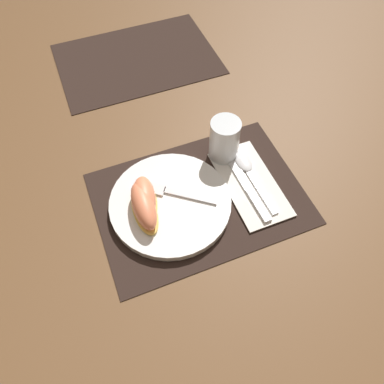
{
  "coord_description": "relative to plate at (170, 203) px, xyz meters",
  "views": [
    {
      "loc": [
        -0.17,
        -0.39,
        0.67
      ],
      "look_at": [
        -0.01,
        0.01,
        0.02
      ],
      "focal_mm": 35.0,
      "sensor_mm": 36.0,
      "label": 1
    }
  ],
  "objects": [
    {
      "name": "ground_plane",
      "position": [
        0.06,
        -0.01,
        -0.01
      ],
      "size": [
        3.0,
        3.0,
        0.0
      ],
      "primitive_type": "plane",
      "color": "brown"
    },
    {
      "name": "placemat",
      "position": [
        0.06,
        -0.01,
        -0.01
      ],
      "size": [
        0.43,
        0.31,
        0.0
      ],
      "color": "black",
      "rests_on": "ground_plane"
    },
    {
      "name": "placemat_far",
      "position": [
        0.08,
        0.49,
        -0.01
      ],
      "size": [
        0.43,
        0.31,
        0.0
      ],
      "color": "black",
      "rests_on": "ground_plane"
    },
    {
      "name": "plate",
      "position": [
        0.0,
        0.0,
        0.0
      ],
      "size": [
        0.25,
        0.25,
        0.02
      ],
      "color": "white",
      "rests_on": "placemat"
    },
    {
      "name": "juice_glass",
      "position": [
        0.16,
        0.08,
        0.04
      ],
      "size": [
        0.07,
        0.07,
        0.1
      ],
      "color": "silver",
      "rests_on": "placemat"
    },
    {
      "name": "napkin",
      "position": [
        0.18,
        -0.01,
        -0.01
      ],
      "size": [
        0.11,
        0.22,
        0.0
      ],
      "color": "white",
      "rests_on": "placemat"
    },
    {
      "name": "knife",
      "position": [
        0.17,
        -0.01,
        -0.0
      ],
      "size": [
        0.02,
        0.21,
        0.01
      ],
      "color": "silver",
      "rests_on": "napkin"
    },
    {
      "name": "spoon",
      "position": [
        0.19,
        0.02,
        -0.0
      ],
      "size": [
        0.03,
        0.18,
        0.01
      ],
      "color": "silver",
      "rests_on": "napkin"
    },
    {
      "name": "fork",
      "position": [
        0.0,
        0.02,
        0.01
      ],
      "size": [
        0.16,
        0.13,
        0.0
      ],
      "color": "silver",
      "rests_on": "plate"
    },
    {
      "name": "citrus_wedge_0",
      "position": [
        -0.05,
        0.01,
        0.03
      ],
      "size": [
        0.07,
        0.12,
        0.05
      ],
      "color": "#F7C656",
      "rests_on": "plate"
    },
    {
      "name": "citrus_wedge_1",
      "position": [
        -0.06,
        -0.01,
        0.03
      ],
      "size": [
        0.05,
        0.12,
        0.05
      ],
      "color": "#F7C656",
      "rests_on": "plate"
    }
  ]
}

